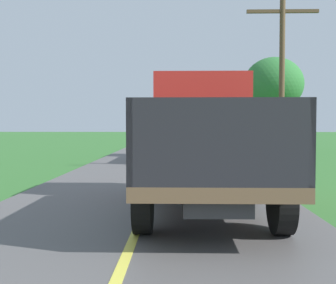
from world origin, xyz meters
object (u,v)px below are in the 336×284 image
(banana_truck_near, at_px, (203,138))
(roadside_tree_mid_right, at_px, (273,84))
(banana_truck_far, at_px, (189,130))
(utility_pole_roadside, at_px, (282,77))

(banana_truck_near, distance_m, roadside_tree_mid_right, 19.28)
(banana_truck_far, xyz_separation_m, utility_pole_roadside, (3.25, -5.21, 2.00))
(banana_truck_near, bearing_deg, utility_pole_roadside, 64.73)
(banana_truck_far, relative_size, roadside_tree_mid_right, 0.98)
(utility_pole_roadside, height_order, roadside_tree_mid_right, utility_pole_roadside)
(banana_truck_near, relative_size, roadside_tree_mid_right, 0.98)
(banana_truck_near, distance_m, banana_truck_far, 12.07)
(banana_truck_near, xyz_separation_m, utility_pole_roadside, (3.24, 6.86, 2.00))
(banana_truck_far, distance_m, roadside_tree_mid_right, 8.71)
(banana_truck_far, height_order, utility_pole_roadside, utility_pole_roadside)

